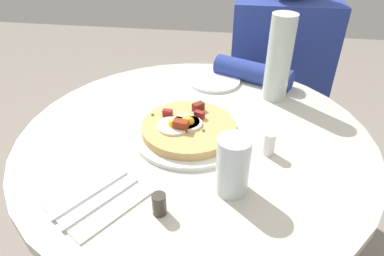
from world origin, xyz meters
TOP-DOWN VIEW (x-y plane):
  - dining_table at (0.00, 0.00)m, footprint 0.91×0.91m
  - person_seated at (-0.26, -0.59)m, footprint 0.44×0.48m
  - pizza_plate at (0.01, 0.01)m, footprint 0.29×0.29m
  - breakfast_pizza at (0.02, 0.01)m, footprint 0.24×0.24m
  - bread_plate at (-0.02, -0.31)m, footprint 0.17×0.17m
  - napkin at (0.16, 0.26)m, footprint 0.21×0.22m
  - fork at (0.18, 0.25)m, footprint 0.11×0.16m
  - knife at (0.15, 0.27)m, footprint 0.11×0.16m
  - water_glass at (-0.10, 0.19)m, footprint 0.07×0.07m
  - water_bottle at (-0.21, -0.23)m, footprint 0.07×0.07m
  - salt_shaker at (-0.18, 0.06)m, footprint 0.03×0.03m
  - pepper_shaker at (0.03, 0.28)m, footprint 0.03×0.03m

SIDE VIEW (x-z plane):
  - person_seated at x=-0.26m, z-range -0.06..1.07m
  - dining_table at x=0.00m, z-range 0.19..0.91m
  - napkin at x=0.16m, z-range 0.72..0.73m
  - bread_plate at x=-0.02m, z-range 0.72..0.73m
  - pizza_plate at x=0.01m, z-range 0.72..0.74m
  - fork at x=0.18m, z-range 0.73..0.73m
  - knife at x=0.15m, z-range 0.73..0.73m
  - pepper_shaker at x=0.03m, z-range 0.72..0.77m
  - breakfast_pizza at x=0.02m, z-range 0.72..0.77m
  - salt_shaker at x=-0.18m, z-range 0.72..0.78m
  - water_glass at x=-0.10m, z-range 0.72..0.85m
  - water_bottle at x=-0.21m, z-range 0.72..0.97m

